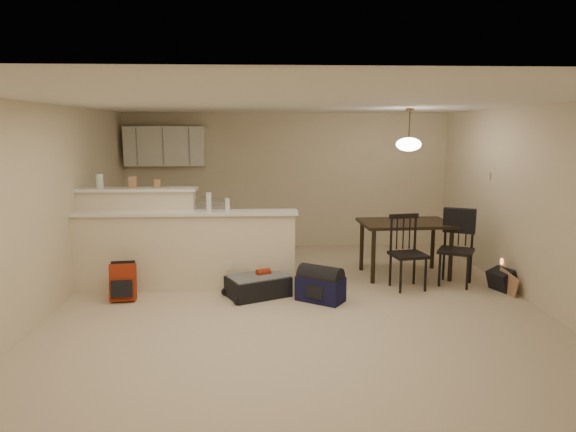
{
  "coord_description": "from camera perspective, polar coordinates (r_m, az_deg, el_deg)",
  "views": [
    {
      "loc": [
        -0.4,
        -6.06,
        2.19
      ],
      "look_at": [
        -0.1,
        0.7,
        1.05
      ],
      "focal_mm": 32.0,
      "sensor_mm": 36.0,
      "label": 1
    }
  ],
  "objects": [
    {
      "name": "room",
      "position": [
        6.15,
        1.22,
        0.76
      ],
      "size": [
        7.0,
        7.02,
        2.5
      ],
      "color": "beige",
      "rests_on": "ground"
    },
    {
      "name": "breakfast_bar",
      "position": [
        7.35,
        -13.15,
        -3.13
      ],
      "size": [
        3.08,
        0.58,
        1.39
      ],
      "color": "beige",
      "rests_on": "ground"
    },
    {
      "name": "upper_cabinets",
      "position": [
        9.56,
        -13.52,
        7.56
      ],
      "size": [
        1.4,
        0.34,
        0.7
      ],
      "primitive_type": "cube",
      "color": "white",
      "rests_on": "room"
    },
    {
      "name": "kitchen_counter",
      "position": [
        9.55,
        -12.15,
        -1.15
      ],
      "size": [
        1.8,
        0.6,
        0.9
      ],
      "primitive_type": "cube",
      "color": "white",
      "rests_on": "ground"
    },
    {
      "name": "thermostat",
      "position": [
        8.36,
        21.4,
        4.17
      ],
      "size": [
        0.02,
        0.12,
        0.12
      ],
      "primitive_type": "cube",
      "color": "beige",
      "rests_on": "room"
    },
    {
      "name": "jar",
      "position": [
        7.57,
        -20.19,
        3.67
      ],
      "size": [
        0.1,
        0.1,
        0.2
      ],
      "primitive_type": "cylinder",
      "color": "silver",
      "rests_on": "breakfast_bar"
    },
    {
      "name": "cereal_box",
      "position": [
        7.45,
        -16.87,
        3.6
      ],
      "size": [
        0.1,
        0.07,
        0.16
      ],
      "primitive_type": "cube",
      "color": "#A97C57",
      "rests_on": "breakfast_bar"
    },
    {
      "name": "small_box",
      "position": [
        7.38,
        -14.31,
        3.5
      ],
      "size": [
        0.08,
        0.06,
        0.12
      ],
      "primitive_type": "cube",
      "color": "#A97C57",
      "rests_on": "breakfast_bar"
    },
    {
      "name": "bottle_a",
      "position": [
        7.07,
        -8.8,
        1.56
      ],
      "size": [
        0.07,
        0.07,
        0.26
      ],
      "primitive_type": "cylinder",
      "color": "silver",
      "rests_on": "breakfast_bar"
    },
    {
      "name": "bottle_b",
      "position": [
        7.06,
        -6.75,
        1.26
      ],
      "size": [
        0.06,
        0.06,
        0.18
      ],
      "primitive_type": "cylinder",
      "color": "silver",
      "rests_on": "breakfast_bar"
    },
    {
      "name": "dining_table",
      "position": [
        7.9,
        12.91,
        -1.34
      ],
      "size": [
        1.37,
        0.95,
        0.83
      ],
      "rotation": [
        0.0,
        0.0,
        0.05
      ],
      "color": "black",
      "rests_on": "ground"
    },
    {
      "name": "pendant_lamp",
      "position": [
        7.76,
        13.26,
        7.83
      ],
      "size": [
        0.36,
        0.36,
        0.62
      ],
      "color": "brown",
      "rests_on": "room"
    },
    {
      "name": "dining_chair_near",
      "position": [
        7.29,
        13.23,
        -3.99
      ],
      "size": [
        0.52,
        0.5,
        1.03
      ],
      "primitive_type": null,
      "rotation": [
        0.0,
        0.0,
        0.17
      ],
      "color": "black",
      "rests_on": "ground"
    },
    {
      "name": "dining_chair_far",
      "position": [
        7.65,
        18.19,
        -3.47
      ],
      "size": [
        0.62,
        0.61,
        1.06
      ],
      "primitive_type": null,
      "rotation": [
        0.0,
        0.0,
        -0.49
      ],
      "color": "black",
      "rests_on": "ground"
    },
    {
      "name": "suitcase",
      "position": [
        6.91,
        -3.35,
        -7.8
      ],
      "size": [
        0.92,
        0.79,
        0.26
      ],
      "primitive_type": "cube",
      "rotation": [
        0.0,
        0.0,
        0.45
      ],
      "color": "black",
      "rests_on": "ground"
    },
    {
      "name": "red_backpack",
      "position": [
        7.04,
        -17.85,
        -7.01
      ],
      "size": [
        0.34,
        0.24,
        0.48
      ],
      "primitive_type": "cube",
      "rotation": [
        0.0,
        0.0,
        0.12
      ],
      "color": "#9B2711",
      "rests_on": "ground"
    },
    {
      "name": "navy_duffel",
      "position": [
        6.7,
        3.62,
        -8.08
      ],
      "size": [
        0.67,
        0.59,
        0.32
      ],
      "primitive_type": "cube",
      "rotation": [
        0.0,
        0.0,
        -0.59
      ],
      "color": "#101134",
      "rests_on": "ground"
    },
    {
      "name": "black_daypack",
      "position": [
        7.7,
        22.69,
        -6.61
      ],
      "size": [
        0.33,
        0.39,
        0.29
      ],
      "primitive_type": "cube",
      "rotation": [
        0.0,
        0.0,
        1.92
      ],
      "color": "black",
      "rests_on": "ground"
    },
    {
      "name": "cardboard_sheet",
      "position": [
        7.56,
        23.21,
        -6.89
      ],
      "size": [
        0.09,
        0.39,
        0.3
      ],
      "primitive_type": "cube",
      "rotation": [
        0.0,
        0.0,
        1.76
      ],
      "color": "#A97C57",
      "rests_on": "ground"
    }
  ]
}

